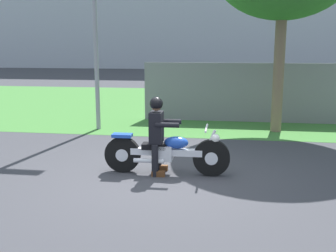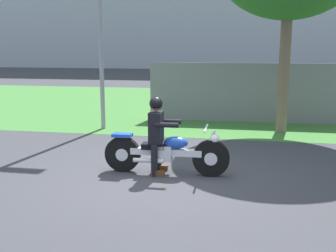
# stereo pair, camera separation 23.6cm
# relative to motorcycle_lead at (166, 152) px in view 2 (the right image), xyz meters

# --- Properties ---
(ground) EXTENTS (120.00, 120.00, 0.00)m
(ground) POSITION_rel_motorcycle_lead_xyz_m (-0.03, -0.26, -0.40)
(ground) COLOR #38383D
(grass_verge) EXTENTS (60.00, 12.00, 0.01)m
(grass_verge) POSITION_rel_motorcycle_lead_xyz_m (-0.03, 8.97, -0.40)
(grass_verge) COLOR #3D7533
(grass_verge) RESTS_ON ground
(motorcycle_lead) EXTENTS (2.29, 0.66, 0.89)m
(motorcycle_lead) POSITION_rel_motorcycle_lead_xyz_m (0.00, 0.00, 0.00)
(motorcycle_lead) COLOR black
(motorcycle_lead) RESTS_ON ground
(rider_lead) EXTENTS (0.55, 0.48, 1.41)m
(rider_lead) POSITION_rel_motorcycle_lead_xyz_m (-0.17, 0.00, 0.42)
(rider_lead) COLOR black
(rider_lead) RESTS_ON ground
(fence_segment) EXTENTS (7.00, 0.06, 1.80)m
(fence_segment) POSITION_rel_motorcycle_lead_xyz_m (1.95, 5.49, 0.50)
(fence_segment) COLOR slate
(fence_segment) RESTS_ON ground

